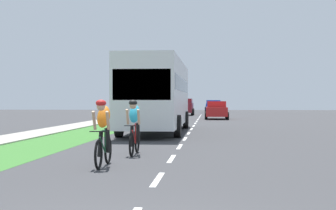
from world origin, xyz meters
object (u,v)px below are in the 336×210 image
Objects in this scene: cyclist_lead at (103,132)px; suv_maroon at (184,106)px; cyclist_trailing at (134,127)px; pickup_blue at (213,106)px; bus_white at (158,92)px; sedan_red at (217,110)px.

suv_maroon is at bearing 90.48° from cyclist_lead.
cyclist_trailing is 39.54m from suv_maroon.
bus_white is at bearing -94.21° from pickup_blue.
sedan_red is at bearing -73.29° from suv_maroon.
bus_white is at bearing -89.54° from suv_maroon.
bus_white is 41.07m from pickup_blue.
pickup_blue is (2.56, 51.44, 0.02)m from cyclist_trailing.
cyclist_trailing is at bearing -87.55° from bus_white.
pickup_blue is (-0.14, 23.19, 0.06)m from sedan_red.
pickup_blue is at bearing 90.35° from sedan_red.
pickup_blue is (3.01, 40.94, -1.15)m from bus_white.
bus_white is 2.27× the size of pickup_blue.
cyclist_trailing is at bearing -95.47° from sedan_red.
pickup_blue reaches higher than sedan_red.
bus_white is (-0.12, 13.15, 1.17)m from cyclist_lead.
pickup_blue is at bearing 87.15° from cyclist_trailing.
cyclist_trailing is 0.37× the size of suv_maroon.
bus_white reaches higher than cyclist_trailing.
suv_maroon is (-0.68, 39.53, 0.14)m from cyclist_trailing.
pickup_blue is at bearing 86.94° from cyclist_lead.
pickup_blue is (3.24, 11.91, -0.12)m from suv_maroon.
sedan_red is at bearing 84.53° from cyclist_trailing.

